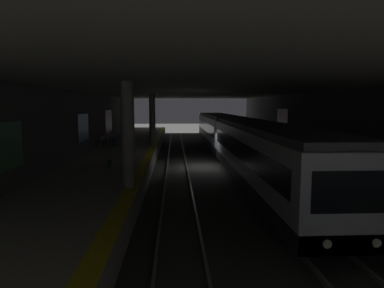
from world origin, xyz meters
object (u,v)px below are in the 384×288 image
at_px(pillar_near, 128,135).
at_px(metro_train, 234,139).
at_px(bench_right_mid, 110,137).
at_px(backpack_on_floor, 110,163).
at_px(bench_left_far, 280,135).
at_px(bench_right_near, 104,140).
at_px(trash_bin, 372,166).
at_px(person_walking_mid, 300,148).
at_px(pillar_far, 152,119).
at_px(suitcase_rolling, 115,142).
at_px(person_waiting_near, 251,129).
at_px(bench_left_mid, 321,146).

distance_m(pillar_near, metro_train, 13.13).
bearing_deg(bench_right_mid, backpack_on_floor, -169.62).
distance_m(bench_left_far, bench_right_near, 17.71).
relative_size(bench_right_near, backpack_on_floor, 4.25).
xyz_separation_m(metro_train, trash_bin, (-9.16, -5.60, -0.55)).
distance_m(pillar_near, bench_right_near, 15.79).
distance_m(metro_train, person_walking_mid, 6.30).
bearing_deg(pillar_near, backpack_on_floor, 19.60).
xyz_separation_m(person_walking_mid, trash_bin, (-3.76, -2.37, -0.45)).
bearing_deg(backpack_on_floor, pillar_far, -9.18).
distance_m(bench_right_mid, suitcase_rolling, 3.52).
bearing_deg(trash_bin, bench_left_far, -2.38).
bearing_deg(suitcase_rolling, bench_left_far, -72.54).
xyz_separation_m(person_waiting_near, backpack_on_floor, (-19.48, 12.57, -0.62)).
height_order(bench_left_far, person_walking_mid, person_walking_mid).
height_order(pillar_near, trash_bin, pillar_near).
height_order(person_waiting_near, trash_bin, person_waiting_near).
distance_m(metro_train, bench_right_near, 11.40).
distance_m(person_walking_mid, trash_bin, 4.47).
bearing_deg(person_walking_mid, suitcase_rolling, 55.58).
bearing_deg(person_walking_mid, backpack_on_floor, 94.64).
height_order(bench_left_far, trash_bin, bench_left_far).
bearing_deg(pillar_far, bench_right_mid, 61.52).
height_order(pillar_near, metro_train, pillar_near).
relative_size(bench_left_mid, bench_left_far, 1.00).
distance_m(bench_left_mid, trash_bin, 7.92).
xyz_separation_m(bench_right_mid, trash_bin, (-16.02, -16.33, -0.10)).
height_order(bench_left_mid, person_waiting_near, person_waiting_near).
bearing_deg(bench_right_mid, trash_bin, -134.44).
bearing_deg(suitcase_rolling, bench_left_mid, -106.51).
xyz_separation_m(bench_left_far, backpack_on_floor, (-14.89, 14.65, -0.32)).
height_order(bench_right_mid, trash_bin, bench_right_mid).
bearing_deg(person_walking_mid, pillar_near, 121.11).
bearing_deg(metro_train, person_waiting_near, -17.95).
height_order(pillar_near, bench_left_mid, pillar_near).
distance_m(person_walking_mid, suitcase_rolling, 15.74).
relative_size(bench_right_mid, person_waiting_near, 1.11).
bearing_deg(suitcase_rolling, bench_right_mid, 16.28).
bearing_deg(trash_bin, bench_right_near, 51.52).
height_order(bench_left_mid, backpack_on_floor, bench_left_mid).
relative_size(pillar_near, backpack_on_floor, 11.38).
xyz_separation_m(pillar_far, bench_right_mid, (2.27, 4.18, -1.75)).
bearing_deg(backpack_on_floor, pillar_near, -160.40).
xyz_separation_m(pillar_far, suitcase_rolling, (-1.10, 3.20, -1.93)).
relative_size(bench_right_near, suitcase_rolling, 1.71).
xyz_separation_m(bench_right_near, bench_right_mid, (3.04, 0.00, 0.00)).
xyz_separation_m(metro_train, person_walking_mid, (-5.41, -3.23, -0.10)).
bearing_deg(backpack_on_floor, bench_left_mid, -70.94).
relative_size(bench_right_near, trash_bin, 2.00).
relative_size(bench_left_far, backpack_on_floor, 4.25).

